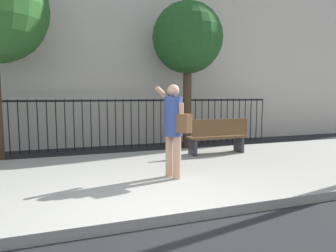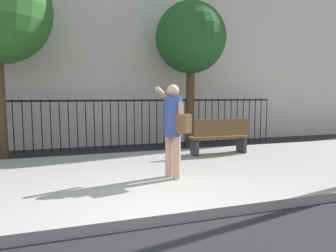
% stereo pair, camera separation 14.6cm
% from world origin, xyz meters
% --- Properties ---
extents(ground_plane, '(60.00, 60.00, 0.00)m').
position_xyz_m(ground_plane, '(0.00, 0.00, 0.00)').
color(ground_plane, black).
extents(sidewalk, '(28.00, 4.40, 0.15)m').
position_xyz_m(sidewalk, '(0.00, 2.20, 0.07)').
color(sidewalk, '#9E9B93').
rests_on(sidewalk, ground).
extents(iron_fence, '(12.03, 0.04, 1.60)m').
position_xyz_m(iron_fence, '(0.00, 5.90, 1.02)').
color(iron_fence, black).
rests_on(iron_fence, ground).
extents(pedestrian_on_phone, '(0.59, 0.73, 1.77)m').
position_xyz_m(pedestrian_on_phone, '(0.80, 1.60, 1.18)').
color(pedestrian_on_phone, tan).
rests_on(pedestrian_on_phone, sidewalk).
extents(street_bench, '(1.60, 0.45, 0.95)m').
position_xyz_m(street_bench, '(2.70, 3.37, 0.65)').
color(street_bench, brown).
rests_on(street_bench, sidewalk).
extents(street_tree_far, '(2.26, 2.26, 4.68)m').
position_xyz_m(street_tree_far, '(2.65, 5.38, 3.51)').
color(street_tree_far, '#4C3823').
rests_on(street_tree_far, ground).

